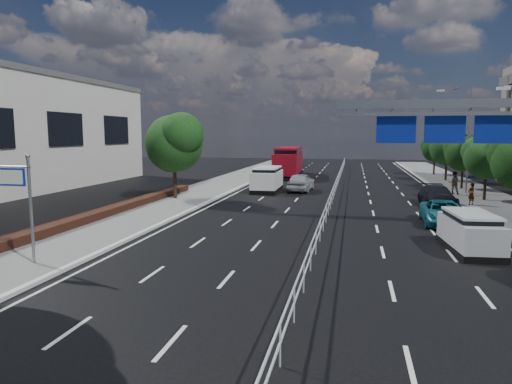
# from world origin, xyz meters

# --- Properties ---
(ground) EXTENTS (160.00, 160.00, 0.00)m
(ground) POSITION_xyz_m (0.00, 0.00, 0.00)
(ground) COLOR black
(ground) RESTS_ON ground
(sidewalk_near) EXTENTS (5.00, 140.00, 0.14)m
(sidewalk_near) POSITION_xyz_m (-11.50, 0.00, 0.07)
(sidewalk_near) COLOR slate
(sidewalk_near) RESTS_ON ground
(kerb_near) EXTENTS (0.25, 140.00, 0.15)m
(kerb_near) POSITION_xyz_m (-9.00, 0.00, 0.07)
(kerb_near) COLOR silver
(kerb_near) RESTS_ON ground
(median_fence) EXTENTS (0.05, 85.00, 1.02)m
(median_fence) POSITION_xyz_m (0.00, 22.50, 0.53)
(median_fence) COLOR silver
(median_fence) RESTS_ON ground
(hedge_near) EXTENTS (1.00, 36.00, 0.44)m
(hedge_near) POSITION_xyz_m (-13.30, 5.00, 0.36)
(hedge_near) COLOR black
(hedge_near) RESTS_ON sidewalk_near
(toilet_sign) EXTENTS (1.62, 0.18, 4.34)m
(toilet_sign) POSITION_xyz_m (-10.95, 0.00, 2.94)
(toilet_sign) COLOR gray
(toilet_sign) RESTS_ON ground
(overhead_gantry) EXTENTS (10.24, 0.38, 7.45)m
(overhead_gantry) POSITION_xyz_m (6.74, 10.05, 5.61)
(overhead_gantry) COLOR gray
(overhead_gantry) RESTS_ON ground
(streetlight_far) EXTENTS (2.78, 2.40, 9.00)m
(streetlight_far) POSITION_xyz_m (10.50, 26.00, 5.21)
(streetlight_far) COLOR gray
(streetlight_far) RESTS_ON ground
(near_tree_back) EXTENTS (4.84, 4.51, 6.69)m
(near_tree_back) POSITION_xyz_m (-11.94, 17.97, 4.61)
(near_tree_back) COLOR black
(near_tree_back) RESTS_ON ground
(far_tree_e) EXTENTS (3.63, 3.38, 5.13)m
(far_tree_e) POSITION_xyz_m (11.25, 21.98, 3.56)
(far_tree_e) COLOR black
(far_tree_e) RESTS_ON ground
(far_tree_f) EXTENTS (3.52, 3.28, 5.02)m
(far_tree_f) POSITION_xyz_m (11.24, 29.48, 3.49)
(far_tree_f) COLOR black
(far_tree_f) RESTS_ON ground
(far_tree_g) EXTENTS (3.96, 3.69, 5.45)m
(far_tree_g) POSITION_xyz_m (11.25, 36.98, 3.75)
(far_tree_g) COLOR black
(far_tree_g) RESTS_ON ground
(far_tree_h) EXTENTS (3.41, 3.18, 4.91)m
(far_tree_h) POSITION_xyz_m (11.24, 44.48, 3.42)
(far_tree_h) COLOR black
(far_tree_h) RESTS_ON ground
(white_minivan) EXTENTS (2.24, 5.08, 2.20)m
(white_minivan) POSITION_xyz_m (-5.99, 24.63, 1.08)
(white_minivan) COLOR black
(white_minivan) RESTS_ON ground
(red_bus) EXTENTS (3.37, 11.81, 3.49)m
(red_bus) POSITION_xyz_m (-6.18, 39.64, 1.82)
(red_bus) COLOR black
(red_bus) RESTS_ON ground
(near_car_silver) EXTENTS (2.24, 4.88, 1.62)m
(near_car_silver) POSITION_xyz_m (-3.12, 25.62, 0.81)
(near_car_silver) COLOR #A9ACB1
(near_car_silver) RESTS_ON ground
(near_car_dark) EXTENTS (1.88, 4.99, 1.63)m
(near_car_dark) POSITION_xyz_m (-7.89, 58.29, 0.81)
(near_car_dark) COLOR black
(near_car_dark) RESTS_ON ground
(silver_minivan) EXTENTS (2.11, 4.27, 1.72)m
(silver_minivan) POSITION_xyz_m (6.50, 5.96, 0.84)
(silver_minivan) COLOR black
(silver_minivan) RESTS_ON ground
(parked_car_teal) EXTENTS (2.36, 4.88, 1.34)m
(parked_car_teal) POSITION_xyz_m (6.50, 12.00, 0.67)
(parked_car_teal) COLOR #1B6879
(parked_car_teal) RESTS_ON ground
(parked_car_dark) EXTENTS (2.29, 5.04, 1.43)m
(parked_car_dark) POSITION_xyz_m (7.34, 19.00, 0.71)
(parked_car_dark) COLOR black
(parked_car_dark) RESTS_ON ground
(pedestrian_a) EXTENTS (0.67, 0.63, 1.54)m
(pedestrian_a) POSITION_xyz_m (9.60, 19.15, 0.91)
(pedestrian_a) COLOR gray
(pedestrian_a) RESTS_ON sidewalk_far
(pedestrian_b) EXTENTS (0.99, 0.82, 1.88)m
(pedestrian_b) POSITION_xyz_m (9.60, 24.98, 1.08)
(pedestrian_b) COLOR gray
(pedestrian_b) RESTS_ON sidewalk_far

